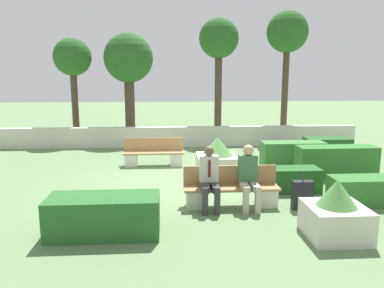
# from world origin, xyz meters

# --- Properties ---
(ground_plane) EXTENTS (60.00, 60.00, 0.00)m
(ground_plane) POSITION_xyz_m (0.00, 0.00, 0.00)
(ground_plane) COLOR #607F51
(perimeter_wall) EXTENTS (14.04, 0.30, 0.76)m
(perimeter_wall) POSITION_xyz_m (0.00, 4.93, 0.38)
(perimeter_wall) COLOR beige
(perimeter_wall) RESTS_ON ground_plane
(bench_front) EXTENTS (1.99, 0.49, 0.82)m
(bench_front) POSITION_xyz_m (0.95, -1.86, 0.32)
(bench_front) COLOR #A37A4C
(bench_front) RESTS_ON ground_plane
(bench_left_side) EXTENTS (1.82, 0.49, 0.82)m
(bench_left_side) POSITION_xyz_m (-0.80, 1.88, 0.31)
(bench_left_side) COLOR #A37A4C
(bench_left_side) RESTS_ON ground_plane
(person_seated_man) EXTENTS (0.38, 0.64, 1.29)m
(person_seated_man) POSITION_xyz_m (0.47, -2.00, 0.70)
(person_seated_man) COLOR #333338
(person_seated_man) RESTS_ON ground_plane
(person_seated_woman) EXTENTS (0.38, 0.64, 1.31)m
(person_seated_woman) POSITION_xyz_m (1.28, -2.00, 0.72)
(person_seated_woman) COLOR #B2A893
(person_seated_woman) RESTS_ON ground_plane
(hedge_block_near_left) EXTENTS (1.27, 0.62, 0.56)m
(hedge_block_near_left) POSITION_xyz_m (2.58, -0.92, 0.28)
(hedge_block_near_left) COLOR #235623
(hedge_block_near_left) RESTS_ON ground_plane
(hedge_block_near_right) EXTENTS (1.89, 0.80, 0.68)m
(hedge_block_near_right) POSITION_xyz_m (-1.47, -3.16, 0.34)
(hedge_block_near_right) COLOR #286028
(hedge_block_near_right) RESTS_ON ground_plane
(hedge_block_mid_left) EXTENTS (1.47, 0.73, 0.65)m
(hedge_block_mid_left) POSITION_xyz_m (4.98, 2.66, 0.33)
(hedge_block_mid_left) COLOR #235623
(hedge_block_mid_left) RESTS_ON ground_plane
(hedge_block_mid_right) EXTENTS (1.56, 0.65, 0.58)m
(hedge_block_mid_right) POSITION_xyz_m (3.87, -1.94, 0.29)
(hedge_block_mid_right) COLOR #33702D
(hedge_block_mid_right) RESTS_ON ground_plane
(hedge_block_far_left) EXTENTS (1.82, 0.65, 0.79)m
(hedge_block_far_left) POSITION_xyz_m (3.30, 1.22, 0.40)
(hedge_block_far_left) COLOR #3D7A38
(hedge_block_far_left) RESTS_ON ground_plane
(hedge_block_far_right) EXTENTS (2.11, 0.63, 0.84)m
(hedge_block_far_right) POSITION_xyz_m (4.18, 0.24, 0.42)
(hedge_block_far_right) COLOR #33702D
(hedge_block_far_right) RESTS_ON ground_plane
(planter_corner_left) EXTENTS (1.08, 1.08, 1.08)m
(planter_corner_left) POSITION_xyz_m (0.97, 0.50, 0.48)
(planter_corner_left) COLOR beige
(planter_corner_left) RESTS_ON ground_plane
(planter_corner_right) EXTENTS (0.96, 0.96, 1.01)m
(planter_corner_right) POSITION_xyz_m (2.44, -3.53, 0.42)
(planter_corner_right) COLOR beige
(planter_corner_right) RESTS_ON ground_plane
(suitcase) EXTENTS (0.41, 0.19, 0.79)m
(suitcase) POSITION_xyz_m (2.38, -2.14, 0.30)
(suitcase) COLOR black
(suitcase) RESTS_ON ground_plane
(tree_leftmost) EXTENTS (1.54, 1.54, 4.22)m
(tree_leftmost) POSITION_xyz_m (-4.21, 6.62, 3.34)
(tree_leftmost) COLOR #473828
(tree_leftmost) RESTS_ON ground_plane
(tree_center_left) EXTENTS (2.05, 2.05, 4.45)m
(tree_center_left) POSITION_xyz_m (-1.96, 6.82, 3.32)
(tree_center_left) COLOR #473828
(tree_center_left) RESTS_ON ground_plane
(tree_center_right) EXTENTS (1.66, 1.66, 5.07)m
(tree_center_right) POSITION_xyz_m (1.82, 6.67, 4.07)
(tree_center_right) COLOR #473828
(tree_center_right) RESTS_ON ground_plane
(tree_rightmost) EXTENTS (1.69, 1.69, 5.32)m
(tree_rightmost) POSITION_xyz_m (4.59, 6.26, 4.34)
(tree_rightmost) COLOR #473828
(tree_rightmost) RESTS_ON ground_plane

